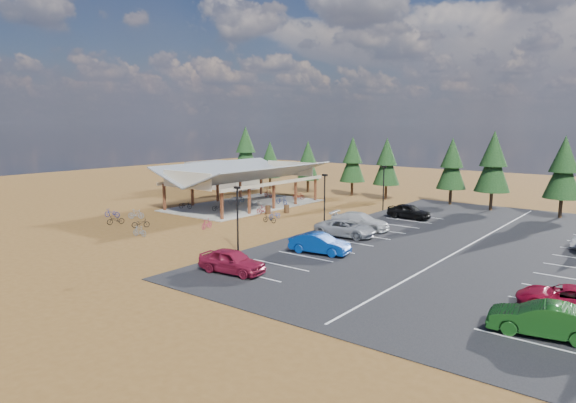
{
  "coord_description": "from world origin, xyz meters",
  "views": [
    {
      "loc": [
        31.9,
        -38.25,
        9.95
      ],
      "look_at": [
        0.7,
        1.85,
        2.13
      ],
      "focal_mm": 32.0,
      "sensor_mm": 36.0,
      "label": 1
    }
  ],
  "objects_px": {
    "car_3": "(360,221)",
    "car_4": "(409,211)",
    "bike_pavilion": "(244,174)",
    "bike_4": "(218,208)",
    "bike_11": "(207,224)",
    "bike_15": "(264,210)",
    "lamp_post_0": "(238,214)",
    "bike_9": "(136,214)",
    "bike_12": "(141,223)",
    "bike_13": "(140,231)",
    "trash_bin_0": "(268,210)",
    "bike_14": "(275,215)",
    "bike_8": "(116,220)",
    "car_0": "(232,261)",
    "trash_bin_1": "(287,209)",
    "bike_3": "(268,193)",
    "bike_7": "(299,196)",
    "bike_2": "(238,198)",
    "bike_5": "(258,204)",
    "car_1": "(320,244)",
    "car_5": "(543,319)",
    "bike_1": "(234,200)",
    "bike_16": "(269,219)",
    "bike_0": "(185,205)",
    "bike_6": "(282,200)",
    "bike_10": "(112,213)",
    "car_2": "(345,228)",
    "lamp_post_2": "(384,185)",
    "lamp_post_1": "(325,197)",
    "outbuilding": "(226,175)",
    "car_6": "(566,298)"
  },
  "relations": [
    {
      "from": "car_3",
      "to": "car_4",
      "type": "xyz_separation_m",
      "value": [
        1.19,
        8.13,
        -0.04
      ]
    },
    {
      "from": "bike_pavilion",
      "to": "bike_4",
      "type": "xyz_separation_m",
      "value": [
        0.93,
        -5.4,
        -3.31
      ]
    },
    {
      "from": "bike_11",
      "to": "bike_15",
      "type": "bearing_deg",
      "value": 84.52
    },
    {
      "from": "bike_pavilion",
      "to": "lamp_post_0",
      "type": "distance_m",
      "value": 22.69
    },
    {
      "from": "bike_9",
      "to": "car_3",
      "type": "xyz_separation_m",
      "value": [
        21.42,
        9.33,
        0.35
      ]
    },
    {
      "from": "bike_12",
      "to": "bike_13",
      "type": "relative_size",
      "value": 1.07
    },
    {
      "from": "trash_bin_0",
      "to": "bike_15",
      "type": "bearing_deg",
      "value": -125.78
    },
    {
      "from": "bike_11",
      "to": "bike_14",
      "type": "xyz_separation_m",
      "value": [
        1.81,
        7.91,
        -0.06
      ]
    },
    {
      "from": "bike_8",
      "to": "car_0",
      "type": "bearing_deg",
      "value": 6.61
    },
    {
      "from": "bike_4",
      "to": "bike_12",
      "type": "bearing_deg",
      "value": 173.63
    },
    {
      "from": "lamp_post_0",
      "to": "bike_9",
      "type": "xyz_separation_m",
      "value": [
        -18.1,
        3.67,
        -2.48
      ]
    },
    {
      "from": "trash_bin_1",
      "to": "bike_15",
      "type": "relative_size",
      "value": 0.6
    },
    {
      "from": "bike_3",
      "to": "bike_7",
      "type": "relative_size",
      "value": 1.17
    },
    {
      "from": "bike_pavilion",
      "to": "car_0",
      "type": "distance_m",
      "value": 28.53
    },
    {
      "from": "bike_2",
      "to": "bike_5",
      "type": "xyz_separation_m",
      "value": [
        5.51,
        -2.56,
        0.05
      ]
    },
    {
      "from": "bike_4",
      "to": "car_1",
      "type": "bearing_deg",
      "value": -120.47
    },
    {
      "from": "car_5",
      "to": "bike_2",
      "type": "bearing_deg",
      "value": -128.8
    },
    {
      "from": "bike_7",
      "to": "car_3",
      "type": "distance_m",
      "value": 19.48
    },
    {
      "from": "bike_1",
      "to": "bike_16",
      "type": "xyz_separation_m",
      "value": [
        10.33,
        -5.76,
        -0.21
      ]
    },
    {
      "from": "bike_1",
      "to": "bike_16",
      "type": "height_order",
      "value": "bike_1"
    },
    {
      "from": "bike_16",
      "to": "bike_11",
      "type": "bearing_deg",
      "value": -27.61
    },
    {
      "from": "bike_0",
      "to": "bike_6",
      "type": "bearing_deg",
      "value": -53.96
    },
    {
      "from": "bike_10",
      "to": "car_2",
      "type": "relative_size",
      "value": 0.33
    },
    {
      "from": "bike_3",
      "to": "bike_1",
      "type": "bearing_deg",
      "value": -159.19
    },
    {
      "from": "bike_5",
      "to": "bike_15",
      "type": "xyz_separation_m",
      "value": [
        2.31,
        -1.7,
        -0.16
      ]
    },
    {
      "from": "car_1",
      "to": "car_4",
      "type": "xyz_separation_m",
      "value": [
        -0.83,
        17.72,
        -0.0
      ]
    },
    {
      "from": "bike_10",
      "to": "bike_5",
      "type": "bearing_deg",
      "value": 120.51
    },
    {
      "from": "bike_4",
      "to": "bike_7",
      "type": "xyz_separation_m",
      "value": [
        1.67,
        12.9,
        0.06
      ]
    },
    {
      "from": "trash_bin_1",
      "to": "car_3",
      "type": "relative_size",
      "value": 0.16
    },
    {
      "from": "bike_9",
      "to": "bike_6",
      "type": "bearing_deg",
      "value": -61.6
    },
    {
      "from": "lamp_post_2",
      "to": "bike_2",
      "type": "distance_m",
      "value": 18.31
    },
    {
      "from": "bike_7",
      "to": "lamp_post_1",
      "type": "bearing_deg",
      "value": -154.88
    },
    {
      "from": "bike_2",
      "to": "car_2",
      "type": "height_order",
      "value": "car_2"
    },
    {
      "from": "trash_bin_1",
      "to": "bike_13",
      "type": "bearing_deg",
      "value": -99.46
    },
    {
      "from": "outbuilding",
      "to": "car_3",
      "type": "distance_m",
      "value": 35.66
    },
    {
      "from": "bike_3",
      "to": "car_1",
      "type": "xyz_separation_m",
      "value": [
        22.03,
        -20.09,
        0.15
      ]
    },
    {
      "from": "bike_0",
      "to": "car_3",
      "type": "bearing_deg",
      "value": -101.54
    },
    {
      "from": "trash_bin_0",
      "to": "car_6",
      "type": "bearing_deg",
      "value": -22.29
    },
    {
      "from": "lamp_post_0",
      "to": "bike_5",
      "type": "height_order",
      "value": "lamp_post_0"
    },
    {
      "from": "bike_2",
      "to": "bike_6",
      "type": "bearing_deg",
      "value": -84.55
    },
    {
      "from": "car_4",
      "to": "car_1",
      "type": "bearing_deg",
      "value": -176.07
    },
    {
      "from": "trash_bin_1",
      "to": "car_1",
      "type": "height_order",
      "value": "car_1"
    },
    {
      "from": "lamp_post_1",
      "to": "bike_0",
      "type": "bearing_deg",
      "value": -175.85
    },
    {
      "from": "bike_15",
      "to": "bike_14",
      "type": "bearing_deg",
      "value": -153.44
    },
    {
      "from": "outbuilding",
      "to": "car_1",
      "type": "bearing_deg",
      "value": -35.61
    },
    {
      "from": "trash_bin_0",
      "to": "bike_14",
      "type": "xyz_separation_m",
      "value": [
        2.56,
        -1.96,
        -0.02
      ]
    },
    {
      "from": "bike_pavilion",
      "to": "bike_14",
      "type": "xyz_separation_m",
      "value": [
        8.44,
        -4.52,
        -3.4
      ]
    },
    {
      "from": "bike_10",
      "to": "bike_12",
      "type": "relative_size",
      "value": 1.05
    },
    {
      "from": "bike_15",
      "to": "car_3",
      "type": "xyz_separation_m",
      "value": [
        12.73,
        -1.03,
        0.39
      ]
    },
    {
      "from": "bike_4",
      "to": "bike_11",
      "type": "height_order",
      "value": "bike_11"
    }
  ]
}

